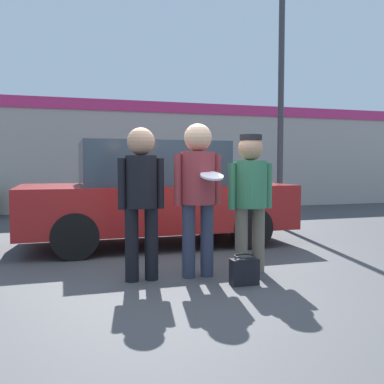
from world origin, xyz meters
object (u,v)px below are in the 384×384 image
Objects in this scene: person_left at (141,190)px; handbag at (244,270)px; person_middle_with_frisbee at (198,185)px; person_right at (250,190)px; parked_car_near at (155,194)px; street_lamp at (291,49)px.

handbag is at bearing -25.67° from person_left.
person_middle_with_frisbee is 0.65m from person_right.
parked_car_near is at bearing 107.81° from person_right.
person_left reaches higher than parked_car_near.
person_middle_with_frisbee is 0.42× the size of parked_car_near.
person_middle_with_frisbee is at bearing 129.19° from handbag.
person_right is 0.98m from handbag.
handbag is (0.42, -2.60, -0.65)m from parked_car_near.
person_left is at bearing -138.96° from street_lamp.
parked_car_near is at bearing -160.83° from street_lamp.
street_lamp is at bearing 46.89° from person_middle_with_frisbee.
parked_car_near is 13.13× the size of handbag.
person_right is at bearing -72.19° from parked_car_near.
parked_car_near is at bearing 91.27° from person_middle_with_frisbee.
person_middle_with_frisbee is 1.07× the size of person_right.
person_right is at bearing -126.23° from street_lamp.
person_left is 0.29× the size of street_lamp.
person_left is 1.03× the size of person_right.
handbag is at bearing -80.78° from parked_car_near.
person_left reaches higher than person_right.
person_left is 0.65m from person_middle_with_frisbee.
person_middle_with_frisbee is 1.08m from handbag.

